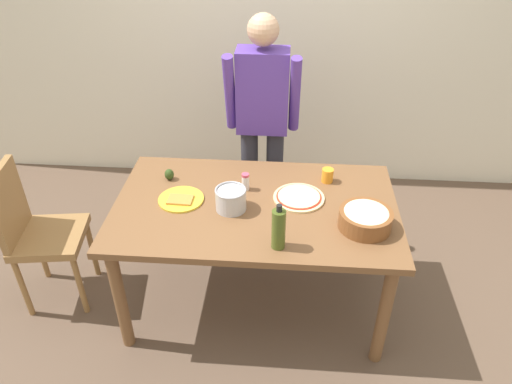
{
  "coord_description": "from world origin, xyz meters",
  "views": [
    {
      "loc": [
        0.17,
        -2.22,
        2.35
      ],
      "look_at": [
        0.0,
        0.05,
        0.81
      ],
      "focal_mm": 34.0,
      "sensor_mm": 36.0,
      "label": 1
    }
  ],
  "objects_px": {
    "chair_wooden_left": "(35,229)",
    "popcorn_bowl": "(366,218)",
    "plate_with_slice": "(181,199)",
    "salt_shaker": "(246,182)",
    "person_cook": "(262,117)",
    "steel_pot": "(231,199)",
    "dining_table": "(255,217)",
    "olive_oil_bottle": "(279,229)",
    "avocado": "(169,174)",
    "pizza_raw_on_board": "(299,197)",
    "cup_orange": "(327,175)"
  },
  "relations": [
    {
      "from": "pizza_raw_on_board",
      "to": "olive_oil_bottle",
      "type": "height_order",
      "value": "olive_oil_bottle"
    },
    {
      "from": "chair_wooden_left",
      "to": "pizza_raw_on_board",
      "type": "relative_size",
      "value": 3.23
    },
    {
      "from": "steel_pot",
      "to": "dining_table",
      "type": "bearing_deg",
      "value": 21.37
    },
    {
      "from": "olive_oil_bottle",
      "to": "salt_shaker",
      "type": "distance_m",
      "value": 0.55
    },
    {
      "from": "cup_orange",
      "to": "olive_oil_bottle",
      "type": "bearing_deg",
      "value": -113.58
    },
    {
      "from": "person_cook",
      "to": "popcorn_bowl",
      "type": "relative_size",
      "value": 5.79
    },
    {
      "from": "dining_table",
      "to": "chair_wooden_left",
      "type": "height_order",
      "value": "chair_wooden_left"
    },
    {
      "from": "person_cook",
      "to": "popcorn_bowl",
      "type": "height_order",
      "value": "person_cook"
    },
    {
      "from": "dining_table",
      "to": "chair_wooden_left",
      "type": "xyz_separation_m",
      "value": [
        -1.32,
        -0.05,
        -0.13
      ]
    },
    {
      "from": "chair_wooden_left",
      "to": "popcorn_bowl",
      "type": "xyz_separation_m",
      "value": [
        1.91,
        -0.11,
        0.28
      ]
    },
    {
      "from": "pizza_raw_on_board",
      "to": "plate_with_slice",
      "type": "relative_size",
      "value": 1.13
    },
    {
      "from": "salt_shaker",
      "to": "dining_table",
      "type": "bearing_deg",
      "value": -65.02
    },
    {
      "from": "avocado",
      "to": "popcorn_bowl",
      "type": "bearing_deg",
      "value": -18.72
    },
    {
      "from": "popcorn_bowl",
      "to": "cup_orange",
      "type": "height_order",
      "value": "popcorn_bowl"
    },
    {
      "from": "dining_table",
      "to": "cup_orange",
      "type": "distance_m",
      "value": 0.51
    },
    {
      "from": "person_cook",
      "to": "cup_orange",
      "type": "bearing_deg",
      "value": -48.78
    },
    {
      "from": "chair_wooden_left",
      "to": "salt_shaker",
      "type": "distance_m",
      "value": 1.3
    },
    {
      "from": "dining_table",
      "to": "plate_with_slice",
      "type": "height_order",
      "value": "plate_with_slice"
    },
    {
      "from": "chair_wooden_left",
      "to": "cup_orange",
      "type": "height_order",
      "value": "chair_wooden_left"
    },
    {
      "from": "salt_shaker",
      "to": "person_cook",
      "type": "bearing_deg",
      "value": 84.45
    },
    {
      "from": "person_cook",
      "to": "steel_pot",
      "type": "distance_m",
      "value": 0.82
    },
    {
      "from": "pizza_raw_on_board",
      "to": "salt_shaker",
      "type": "distance_m",
      "value": 0.33
    },
    {
      "from": "plate_with_slice",
      "to": "popcorn_bowl",
      "type": "height_order",
      "value": "popcorn_bowl"
    },
    {
      "from": "olive_oil_bottle",
      "to": "cup_orange",
      "type": "bearing_deg",
      "value": 66.42
    },
    {
      "from": "dining_table",
      "to": "cup_orange",
      "type": "xyz_separation_m",
      "value": [
        0.41,
        0.27,
        0.13
      ]
    },
    {
      "from": "person_cook",
      "to": "chair_wooden_left",
      "type": "relative_size",
      "value": 1.71
    },
    {
      "from": "salt_shaker",
      "to": "avocado",
      "type": "distance_m",
      "value": 0.48
    },
    {
      "from": "chair_wooden_left",
      "to": "salt_shaker",
      "type": "relative_size",
      "value": 8.96
    },
    {
      "from": "pizza_raw_on_board",
      "to": "plate_with_slice",
      "type": "distance_m",
      "value": 0.68
    },
    {
      "from": "steel_pot",
      "to": "salt_shaker",
      "type": "xyz_separation_m",
      "value": [
        0.06,
        0.2,
        -0.01
      ]
    },
    {
      "from": "dining_table",
      "to": "salt_shaker",
      "type": "xyz_separation_m",
      "value": [
        -0.07,
        0.15,
        0.14
      ]
    },
    {
      "from": "dining_table",
      "to": "olive_oil_bottle",
      "type": "xyz_separation_m",
      "value": [
        0.14,
        -0.35,
        0.2
      ]
    },
    {
      "from": "dining_table",
      "to": "steel_pot",
      "type": "height_order",
      "value": "steel_pot"
    },
    {
      "from": "person_cook",
      "to": "pizza_raw_on_board",
      "type": "relative_size",
      "value": 5.5
    },
    {
      "from": "salt_shaker",
      "to": "cup_orange",
      "type": "bearing_deg",
      "value": 14.32
    },
    {
      "from": "pizza_raw_on_board",
      "to": "chair_wooden_left",
      "type": "bearing_deg",
      "value": -175.51
    },
    {
      "from": "olive_oil_bottle",
      "to": "steel_pot",
      "type": "height_order",
      "value": "olive_oil_bottle"
    },
    {
      "from": "popcorn_bowl",
      "to": "chair_wooden_left",
      "type": "bearing_deg",
      "value": 176.59
    },
    {
      "from": "person_cook",
      "to": "cup_orange",
      "type": "distance_m",
      "value": 0.66
    },
    {
      "from": "plate_with_slice",
      "to": "cup_orange",
      "type": "distance_m",
      "value": 0.88
    },
    {
      "from": "pizza_raw_on_board",
      "to": "dining_table",
      "type": "bearing_deg",
      "value": -163.03
    },
    {
      "from": "chair_wooden_left",
      "to": "steel_pot",
      "type": "height_order",
      "value": "chair_wooden_left"
    },
    {
      "from": "person_cook",
      "to": "salt_shaker",
      "type": "bearing_deg",
      "value": -95.55
    },
    {
      "from": "pizza_raw_on_board",
      "to": "plate_with_slice",
      "type": "bearing_deg",
      "value": -174.07
    },
    {
      "from": "dining_table",
      "to": "avocado",
      "type": "distance_m",
      "value": 0.6
    },
    {
      "from": "pizza_raw_on_board",
      "to": "avocado",
      "type": "relative_size",
      "value": 4.2
    },
    {
      "from": "olive_oil_bottle",
      "to": "cup_orange",
      "type": "height_order",
      "value": "olive_oil_bottle"
    },
    {
      "from": "popcorn_bowl",
      "to": "person_cook",
      "type": "bearing_deg",
      "value": 123.2
    },
    {
      "from": "steel_pot",
      "to": "avocado",
      "type": "relative_size",
      "value": 2.48
    },
    {
      "from": "plate_with_slice",
      "to": "olive_oil_bottle",
      "type": "bearing_deg",
      "value": -32.3
    }
  ]
}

